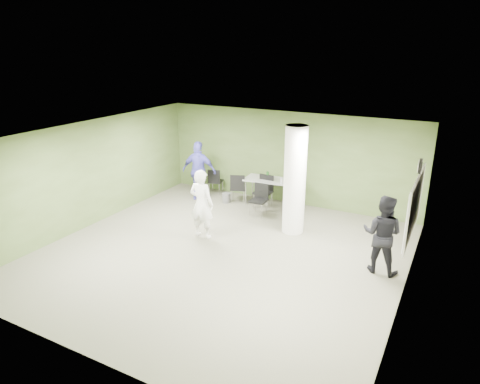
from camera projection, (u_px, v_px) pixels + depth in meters
The scene contains 17 objects.
floor at pixel (221, 254), 10.01m from camera, with size 8.00×8.00×0.00m, color #515040.
ceiling at pixel (219, 136), 9.10m from camera, with size 8.00×8.00×0.00m, color white.
wall_back at pixel (288, 158), 12.89m from camera, with size 8.00×0.02×2.80m, color #405226.
wall_left at pixel (90, 174), 11.33m from camera, with size 0.02×8.00×2.80m, color #405226.
wall_right_cream at pixel (410, 233), 7.78m from camera, with size 0.02×8.00×2.80m, color beige.
column at pixel (295, 180), 10.78m from camera, with size 0.56×0.56×2.80m, color silver.
whiteboard at pixel (414, 206), 8.79m from camera, with size 0.05×2.30×1.30m.
wall_clock at pixel (420, 166), 8.51m from camera, with size 0.06×0.32×0.32m.
folding_table at pixel (273, 181), 12.84m from camera, with size 1.76×0.91×1.06m.
wastebasket at pixel (226, 198), 13.23m from camera, with size 0.26×0.26×0.30m, color #4C4C4C.
chair_back_left at pixel (215, 180), 13.86m from camera, with size 0.51×0.51×0.85m.
chair_back_right at pixel (238, 186), 13.07m from camera, with size 0.60×0.60×0.93m.
chair_table_left at pixel (264, 189), 12.76m from camera, with size 0.50×0.50×0.97m.
chair_table_right at pixel (260, 197), 12.18m from camera, with size 0.45×0.45×0.90m.
woman_white at pixel (202, 204), 10.63m from camera, with size 0.65×0.42×1.77m, color white.
man_black at pixel (382, 234), 8.99m from camera, with size 0.84×0.65×1.73m, color black.
man_blue at pixel (199, 171), 13.24m from camera, with size 1.09×0.45×1.86m, color #4341A2.
Camera 1 is at (4.60, -7.73, 4.65)m, focal length 32.00 mm.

